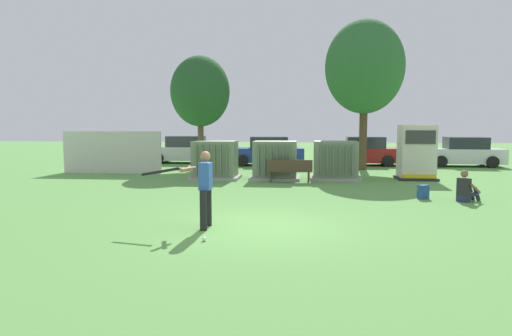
{
  "coord_description": "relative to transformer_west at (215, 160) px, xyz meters",
  "views": [
    {
      "loc": [
        0.97,
        -10.27,
        2.34
      ],
      "look_at": [
        -0.49,
        3.5,
        1.0
      ],
      "focal_mm": 31.95,
      "sensor_mm": 36.0,
      "label": 1
    }
  ],
  "objects": [
    {
      "name": "fence_panel",
      "position": [
        -5.31,
        1.66,
        0.21
      ],
      "size": [
        4.8,
        0.12,
        2.0
      ],
      "primitive_type": "cube",
      "color": "beige",
      "rests_on": "ground"
    },
    {
      "name": "tree_center_left",
      "position": [
        6.77,
        4.61,
        4.39
      ],
      "size": [
        3.95,
        3.95,
        7.56
      ],
      "color": "#4C3828",
      "rests_on": "ground"
    },
    {
      "name": "transformer_mid_west",
      "position": [
        2.57,
        0.11,
        0.0
      ],
      "size": [
        2.1,
        1.7,
        1.62
      ],
      "color": "#9E9B93",
      "rests_on": "ground"
    },
    {
      "name": "ground_plane",
      "position": [
        2.81,
        -8.84,
        -0.79
      ],
      "size": [
        96.0,
        96.0,
        0.0
      ],
      "primitive_type": "plane",
      "color": "#5B9947"
    },
    {
      "name": "parked_car_leftmost",
      "position": [
        -3.4,
        7.65,
        -0.04
      ],
      "size": [
        4.21,
        1.93,
        1.62
      ],
      "color": "#B2B2B7",
      "rests_on": "ground"
    },
    {
      "name": "parked_car_rightmost",
      "position": [
        12.55,
        7.11,
        -0.04
      ],
      "size": [
        4.29,
        2.09,
        1.62
      ],
      "color": "silver",
      "rests_on": "ground"
    },
    {
      "name": "seated_spectator",
      "position": [
        8.67,
        -4.89,
        -0.41
      ],
      "size": [
        0.78,
        0.68,
        0.96
      ],
      "color": "#282D4C",
      "rests_on": "ground"
    },
    {
      "name": "tree_left",
      "position": [
        -1.58,
        4.21,
        3.22
      ],
      "size": [
        3.05,
        3.05,
        5.84
      ],
      "color": "brown",
      "rests_on": "ground"
    },
    {
      "name": "parked_car_left_of_center",
      "position": [
        1.66,
        6.75,
        -0.04
      ],
      "size": [
        4.36,
        2.25,
        1.62
      ],
      "color": "navy",
      "rests_on": "ground"
    },
    {
      "name": "batter",
      "position": [
        1.54,
        -9.18,
        0.19
      ],
      "size": [
        1.6,
        0.72,
        1.74
      ],
      "color": "black",
      "rests_on": "ground"
    },
    {
      "name": "backpack",
      "position": [
        7.51,
        -4.51,
        -0.57
      ],
      "size": [
        0.38,
        0.37,
        0.44
      ],
      "color": "#264C8C",
      "rests_on": "ground"
    },
    {
      "name": "parked_car_right_of_center",
      "position": [
        7.13,
        7.22,
        -0.04
      ],
      "size": [
        4.24,
        1.99,
        1.62
      ],
      "color": "maroon",
      "rests_on": "ground"
    },
    {
      "name": "generator_enclosure",
      "position": [
        8.5,
        0.65,
        0.35
      ],
      "size": [
        1.6,
        1.4,
        2.3
      ],
      "color": "#262626",
      "rests_on": "ground"
    },
    {
      "name": "transformer_west",
      "position": [
        0.0,
        0.0,
        0.0
      ],
      "size": [
        2.1,
        1.7,
        1.62
      ],
      "color": "#9E9B93",
      "rests_on": "ground"
    },
    {
      "name": "transformer_mid_east",
      "position": [
        5.1,
        0.36,
        0.0
      ],
      "size": [
        2.1,
        1.7,
        1.62
      ],
      "color": "#9E9B93",
      "rests_on": "ground"
    },
    {
      "name": "park_bench",
      "position": [
        3.22,
        -0.92,
        -0.25
      ],
      "size": [
        1.82,
        0.52,
        0.92
      ],
      "color": "#4C3828",
      "rests_on": "ground"
    },
    {
      "name": "sports_ball",
      "position": [
        1.8,
        -10.33,
        -0.74
      ],
      "size": [
        0.09,
        0.09,
        0.09
      ],
      "primitive_type": "sphere",
      "color": "white",
      "rests_on": "ground"
    }
  ]
}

